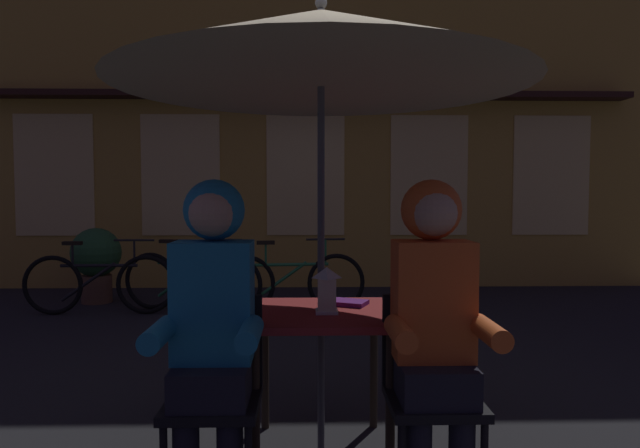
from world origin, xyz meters
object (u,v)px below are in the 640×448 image
object	(u,v)px
lantern	(327,289)
bicycle_second	(192,281)
bicycle_nearest	(99,283)
person_left_hooded	(212,308)
book	(348,303)
patio_umbrella	(321,48)
person_right_hooded	(434,306)
potted_plant	(96,259)
chair_right	(430,383)
cafe_table	(321,330)
bicycle_third	(291,282)
chair_left	(215,385)

from	to	relation	value
lantern	bicycle_second	bearing A→B (deg)	111.54
bicycle_nearest	person_left_hooded	bearing A→B (deg)	-63.49
bicycle_nearest	book	world-z (taller)	bicycle_nearest
patio_umbrella	person_right_hooded	bearing A→B (deg)	-41.57
person_left_hooded	book	world-z (taller)	person_left_hooded
person_right_hooded	potted_plant	world-z (taller)	person_right_hooded
person_right_hooded	potted_plant	xyz separation A→B (m)	(-3.13, 4.47, -0.30)
bicycle_second	bicycle_nearest	bearing A→B (deg)	-171.44
chair_right	bicycle_nearest	world-z (taller)	chair_right
bicycle_nearest	lantern	bearing A→B (deg)	-54.94
cafe_table	person_right_hooded	bearing A→B (deg)	-41.57
lantern	person_left_hooded	size ratio (longest dim) A/B	0.17
chair_right	person_left_hooded	size ratio (longest dim) A/B	0.62
lantern	bicycle_third	distance (m)	3.50
patio_umbrella	bicycle_nearest	size ratio (longest dim) A/B	1.37
chair_left	person_right_hooded	world-z (taller)	person_right_hooded
chair_right	person_left_hooded	bearing A→B (deg)	-176.61
chair_left	potted_plant	world-z (taller)	potted_plant
bicycle_third	person_left_hooded	bearing A→B (deg)	-93.52
book	potted_plant	size ratio (longest dim) A/B	0.22
bicycle_nearest	bicycle_third	distance (m)	2.12
lantern	book	bearing A→B (deg)	59.09
chair_left	book	size ratio (longest dim) A/B	4.35
book	potted_plant	distance (m)	4.80
cafe_table	bicycle_nearest	world-z (taller)	bicycle_nearest
chair_left	person_right_hooded	bearing A→B (deg)	-3.39
patio_umbrella	bicycle_nearest	distance (m)	4.45
chair_left	person_left_hooded	bearing A→B (deg)	-90.00
patio_umbrella	bicycle_third	world-z (taller)	patio_umbrella
lantern	bicycle_third	size ratio (longest dim) A/B	0.14
bicycle_second	book	world-z (taller)	bicycle_second
patio_umbrella	person_left_hooded	distance (m)	1.37
bicycle_nearest	bicycle_second	distance (m)	1.00
bicycle_nearest	bicycle_third	bearing A→B (deg)	1.06
chair_right	bicycle_third	bearing A→B (deg)	100.89
bicycle_second	book	distance (m)	3.71
bicycle_nearest	book	bearing A→B (deg)	-51.91
patio_umbrella	chair_right	distance (m)	1.68
patio_umbrella	chair_right	size ratio (longest dim) A/B	2.66
cafe_table	chair_left	bearing A→B (deg)	-142.45
patio_umbrella	chair_right	bearing A→B (deg)	-37.55
chair_left	person_right_hooded	xyz separation A→B (m)	(0.96, -0.06, 0.36)
bicycle_nearest	book	xyz separation A→B (m)	(2.52, -3.21, 0.41)
person_left_hooded	bicycle_second	xyz separation A→B (m)	(-0.90, 3.93, -0.50)
cafe_table	chair_right	xyz separation A→B (m)	(0.48, -0.37, -0.15)
chair_right	bicycle_nearest	distance (m)	4.69
bicycle_second	bicycle_third	world-z (taller)	same
patio_umbrella	lantern	world-z (taller)	patio_umbrella
person_left_hooded	bicycle_third	xyz separation A→B (m)	(0.24, 3.82, -0.50)
chair_right	book	distance (m)	0.67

